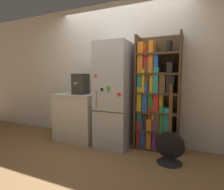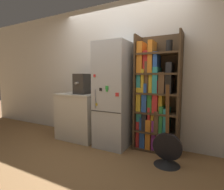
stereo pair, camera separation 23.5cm
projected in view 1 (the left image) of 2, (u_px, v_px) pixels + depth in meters
name	position (u px, v px, depth m)	size (l,w,h in m)	color
ground_plane	(111.00, 147.00, 3.01)	(16.00, 16.00, 0.00)	olive
wall_back	(121.00, 72.00, 3.31)	(8.00, 0.05, 2.60)	silver
refrigerator	(114.00, 95.00, 3.06)	(0.56, 0.63, 1.79)	silver
bookshelf	(154.00, 98.00, 2.93)	(0.71, 0.35, 1.89)	#4C3823
kitchen_counter	(78.00, 116.00, 3.41)	(0.82, 0.62, 0.89)	silver
espresso_machine	(81.00, 84.00, 3.26)	(0.25, 0.31, 0.38)	#38332D
guitar	(170.00, 151.00, 2.46)	(0.40, 0.36, 1.23)	black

